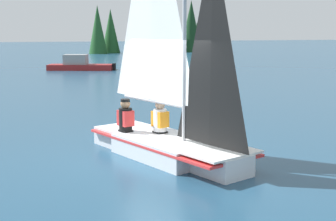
% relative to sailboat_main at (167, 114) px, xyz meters
% --- Properties ---
extents(ground_plane, '(260.00, 260.00, 0.00)m').
position_rel_sailboat_main_xyz_m(ground_plane, '(-0.01, 0.02, -0.94)').
color(ground_plane, navy).
extents(sailboat_main, '(2.55, 4.37, 6.13)m').
position_rel_sailboat_main_xyz_m(sailboat_main, '(0.00, 0.00, 0.00)').
color(sailboat_main, silver).
rests_on(sailboat_main, ground_plane).
extents(sailor_helm, '(0.37, 0.40, 1.16)m').
position_rel_sailboat_main_xyz_m(sailor_helm, '(-0.05, -0.56, -0.31)').
color(sailor_helm, black).
rests_on(sailor_helm, ground_plane).
extents(sailor_crew, '(0.37, 0.40, 1.16)m').
position_rel_sailboat_main_xyz_m(sailor_crew, '(0.64, -0.97, -0.31)').
color(sailor_crew, black).
rests_on(sailor_crew, ground_plane).
extents(motorboat_distant, '(4.79, 3.19, 1.10)m').
position_rel_sailboat_main_xyz_m(motorboat_distant, '(-2.97, -24.33, -0.56)').
color(motorboat_distant, maroon).
rests_on(motorboat_distant, ground_plane).
extents(treeline_shore, '(16.22, 4.96, 6.99)m').
position_rel_sailboat_main_xyz_m(treeline_shore, '(-17.71, -50.23, 2.00)').
color(treeline_shore, '#1E4C23').
rests_on(treeline_shore, ground_plane).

